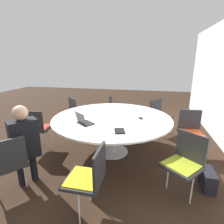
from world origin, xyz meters
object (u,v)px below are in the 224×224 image
at_px(chair_6, 77,111).
at_px(spiral_notebook, 120,131).
at_px(laptop, 83,121).
at_px(person_0, 24,141).
at_px(chair_0, 8,161).
at_px(chair_2, 185,160).
at_px(chair_7, 37,126).
at_px(chair_1, 89,175).
at_px(handbag, 207,179).
at_px(chair_4, 159,113).
at_px(cell_phone, 141,118).
at_px(chair_3, 191,129).
at_px(chair_5, 115,108).

distance_m(chair_6, spiral_notebook, 2.20).
bearing_deg(laptop, person_0, 89.05).
height_order(chair_0, chair_6, same).
bearing_deg(spiral_notebook, chair_2, 74.57).
bearing_deg(chair_7, chair_6, 67.47).
xyz_separation_m(chair_6, laptop, (1.48, 0.76, 0.27)).
xyz_separation_m(chair_0, chair_1, (0.04, 1.13, 0.00)).
xyz_separation_m(chair_7, handbag, (0.48, 3.07, -0.39)).
height_order(chair_0, chair_1, same).
bearing_deg(chair_4, person_0, 2.56).
distance_m(chair_0, person_0, 0.32).
bearing_deg(chair_0, handbag, -36.36).
bearing_deg(cell_phone, person_0, -50.49).
bearing_deg(handbag, chair_2, -62.27).
bearing_deg(spiral_notebook, chair_0, -59.46).
height_order(chair_0, handbag, chair_0).
distance_m(chair_3, chair_4, 1.09).
bearing_deg(person_0, spiral_notebook, -28.34).
height_order(chair_1, chair_5, same).
bearing_deg(handbag, cell_phone, -126.59).
distance_m(chair_6, laptop, 1.69).
xyz_separation_m(spiral_notebook, cell_phone, (-0.72, 0.28, -0.01)).
bearing_deg(chair_1, chair_5, 5.86).
relative_size(chair_5, spiral_notebook, 3.63).
bearing_deg(chair_3, chair_6, -22.22).
xyz_separation_m(chair_5, laptop, (1.99, -0.15, 0.27)).
bearing_deg(handbag, chair_0, -74.42).
bearing_deg(chair_3, person_0, 24.12).
height_order(chair_0, chair_5, same).
bearing_deg(chair_3, chair_5, -42.42).
xyz_separation_m(chair_6, cell_phone, (0.95, 1.70, 0.22)).
bearing_deg(person_0, chair_7, 65.75).
distance_m(chair_5, laptop, 2.02).
bearing_deg(chair_3, cell_phone, 5.73).
bearing_deg(chair_3, laptop, 14.78).
bearing_deg(chair_2, handbag, -111.51).
xyz_separation_m(chair_3, handbag, (0.97, 0.08, -0.39)).
relative_size(chair_3, chair_5, 1.00).
xyz_separation_m(chair_0, chair_2, (-0.53, 2.26, 0.00)).
distance_m(chair_3, laptop, 2.04).
xyz_separation_m(chair_0, chair_6, (-2.45, -0.09, 0.00)).
bearing_deg(laptop, chair_0, 93.27).
distance_m(chair_6, cell_phone, 1.96).
xyz_separation_m(chair_0, cell_phone, (-1.50, 1.61, 0.22)).
height_order(chair_2, chair_4, same).
relative_size(chair_6, person_0, 0.72).
bearing_deg(handbag, chair_6, -122.12).
relative_size(chair_0, chair_4, 1.00).
height_order(cell_phone, handbag, cell_phone).
distance_m(chair_2, spiral_notebook, 0.98).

